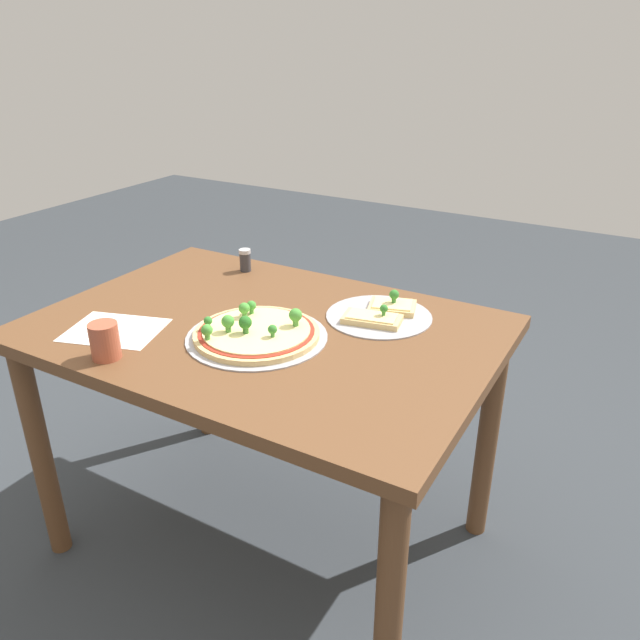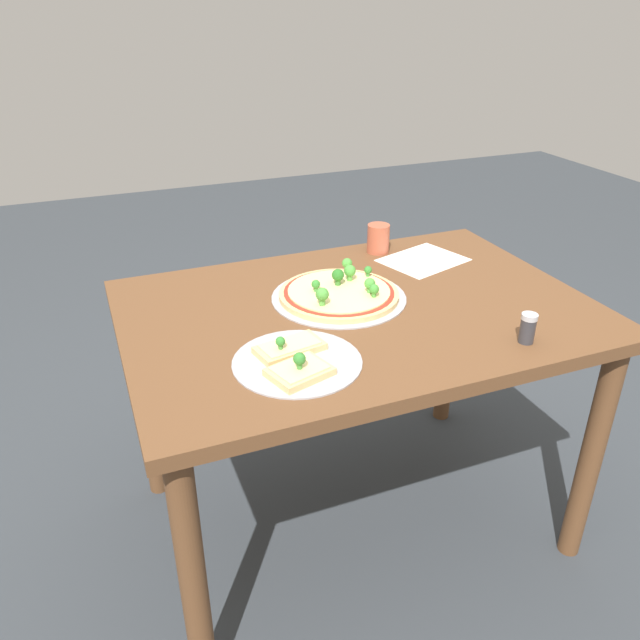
# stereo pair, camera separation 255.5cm
# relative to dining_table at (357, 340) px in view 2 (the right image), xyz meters

# --- Properties ---
(ground_plane) EXTENTS (8.00, 8.00, 0.00)m
(ground_plane) POSITION_rel_dining_table_xyz_m (0.00, 0.00, -0.64)
(ground_plane) COLOR #33383D
(dining_table) EXTENTS (1.21, 0.84, 0.74)m
(dining_table) POSITION_rel_dining_table_xyz_m (0.00, 0.00, 0.00)
(dining_table) COLOR brown
(dining_table) RESTS_ON ground_plane
(pizza_tray_whole) EXTENTS (0.36, 0.36, 0.07)m
(pizza_tray_whole) POSITION_rel_dining_table_xyz_m (-0.02, 0.07, 0.11)
(pizza_tray_whole) COLOR #A3A3A8
(pizza_tray_whole) RESTS_ON dining_table
(pizza_tray_slice) EXTENTS (0.29, 0.29, 0.06)m
(pizza_tray_slice) POSITION_rel_dining_table_xyz_m (-0.25, -0.21, 0.11)
(pizza_tray_slice) COLOR #A3A3A8
(pizza_tray_slice) RESTS_ON dining_table
(drinking_cup) EXTENTS (0.07, 0.07, 0.09)m
(drinking_cup) POSITION_rel_dining_table_xyz_m (0.22, 0.33, 0.14)
(drinking_cup) COLOR #AD5138
(drinking_cup) RESTS_ON dining_table
(condiment_shaker) EXTENTS (0.04, 0.04, 0.07)m
(condiment_shaker) POSITION_rel_dining_table_xyz_m (0.29, -0.32, 0.14)
(condiment_shaker) COLOR #333338
(condiment_shaker) RESTS_ON dining_table
(paper_menu) EXTENTS (0.28, 0.25, 0.00)m
(paper_menu) POSITION_rel_dining_table_xyz_m (0.32, 0.22, 0.10)
(paper_menu) COLOR white
(paper_menu) RESTS_ON dining_table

